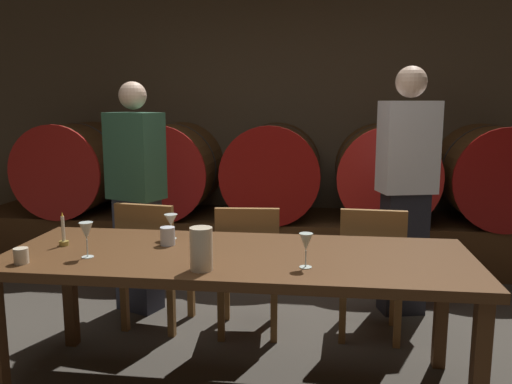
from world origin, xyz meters
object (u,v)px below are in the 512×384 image
Objects in this scene: wine_glass_left at (86,232)px; chair_left at (153,259)px; wine_barrel_far_left at (77,167)px; cup_left at (21,256)px; wine_glass_right at (306,243)px; wine_barrel_far_right at (491,174)px; guest_right at (406,189)px; wine_glass_center at (171,221)px; chair_center at (248,264)px; chair_right at (371,267)px; candle_center at (64,237)px; pitcher at (201,249)px; wine_barrel_right at (384,172)px; dining_table at (237,266)px; wine_barrel_center at (274,170)px; cup_right at (168,236)px; guest_left at (137,196)px; wine_barrel_left at (172,169)px.

chair_left is at bearing 86.68° from wine_glass_left.
wine_barrel_far_left is 2.83m from cup_left.
wine_barrel_far_left reaches higher than wine_glass_right.
wine_barrel_far_right is 1.07× the size of chair_left.
guest_right is 12.33× the size of wine_glass_center.
chair_center is 0.79m from chair_right.
guest_right is at bearing 30.31° from candle_center.
cup_left is at bearing -179.30° from pitcher.
wine_barrel_right is 2.02m from chair_center.
chair_right is (0.75, 0.70, -0.20)m from dining_table.
wine_barrel_center is at bearing 98.64° from wine_glass_right.
wine_barrel_far_right is (3.95, 0.00, 0.00)m from wine_barrel_far_left.
pitcher reaches higher than chair_left.
chair_center is (0.65, -0.03, 0.00)m from chair_left.
dining_table is at bearing -89.38° from wine_barrel_center.
wine_barrel_far_right is 2.64m from chair_center.
dining_table is 24.25× the size of cup_right.
candle_center reaches higher than wine_glass_right.
wine_glass_left is 2.39× the size of cup_left.
wine_barrel_far_left is at bearing -27.76° from chair_right.
wine_barrel_right is at bearing -95.35° from chair_right.
pitcher is 1.12× the size of wine_glass_left.
wine_barrel_right is 3.05m from wine_glass_left.
wine_barrel_center is 12.47× the size of cup_left.
wine_glass_left is at bearing 33.26° from chair_right.
guest_left is at bearing -144.77° from wine_barrel_right.
wine_barrel_left is at bearing -70.49° from chair_left.
wine_barrel_far_right is 3.15m from guest_left.
wine_glass_left is at bearing -63.30° from wine_barrel_far_left.
wine_barrel_left is 2.02m from wine_barrel_right.
wine_barrel_far_right is 0.57× the size of guest_left.
chair_center is 1.16m from candle_center.
chair_center and chair_right have the same top height.
chair_left is 1.00× the size of chair_center.
guest_left is at bearing -154.80° from wine_barrel_far_right.
pitcher is 1.22× the size of wine_glass_right.
wine_barrel_far_left reaches higher than chair_left.
chair_center is 0.53× the size of guest_left.
chair_center is 0.73m from cup_right.
wine_barrel_far_left is 3.09m from dining_table.
candle_center is (-0.93, -0.63, 0.32)m from chair_center.
wine_barrel_far_left is at bearing 110.47° from cup_left.
guest_left is at bearing 121.02° from pitcher.
chair_right is 0.50× the size of guest_right.
wine_barrel_far_right is 1.07× the size of chair_right.
wine_barrel_left is 2.00m from chair_center.
wine_barrel_left reaches higher than candle_center.
chair_right is at bearing 21.40° from candle_center.
chair_right is (-0.24, -1.65, -0.40)m from wine_barrel_right.
chair_left is 4.86× the size of wine_glass_left.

